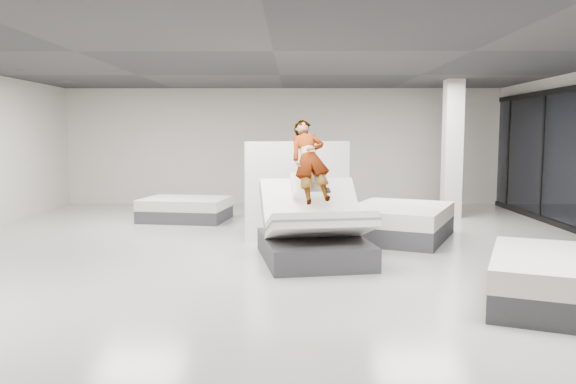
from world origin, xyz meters
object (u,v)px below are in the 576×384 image
object	(u,v)px
hero_bed	(314,234)
divider_panel	(298,190)
person	(310,178)
flat_bed_right_near	(564,281)
remote	(328,190)
flat_bed_left_far	(186,209)
flat_bed_right_far	(399,222)
column	(452,149)

from	to	relation	value
hero_bed	divider_panel	size ratio (longest dim) A/B	1.13
person	flat_bed_right_near	world-z (taller)	person
remote	flat_bed_left_far	world-z (taller)	remote
flat_bed_left_far	person	bearing A→B (deg)	-53.62
flat_bed_right_far	column	xyz separation A→B (m)	(1.72, 2.70, 1.29)
remote	column	xyz separation A→B (m)	(3.16, 4.53, 0.50)
remote	divider_panel	bearing A→B (deg)	94.34
hero_bed	remote	size ratio (longest dim) A/B	16.22
remote	flat_bed_right_near	size ratio (longest dim) A/B	0.06
column	flat_bed_right_near	bearing A→B (deg)	-94.97
person	flat_bed_left_far	bearing A→B (deg)	116.45
hero_bed	flat_bed_left_far	distance (m)	4.86
flat_bed_right_far	column	size ratio (longest dim) A/B	0.86
hero_bed	flat_bed_right_far	world-z (taller)	hero_bed
person	flat_bed_left_far	distance (m)	4.67
person	flat_bed_left_far	xyz separation A→B (m)	(-2.71, 3.67, -1.00)
remote	flat_bed_right_far	world-z (taller)	remote
person	flat_bed_right_far	size ratio (longest dim) A/B	0.56
remote	flat_bed_left_far	distance (m)	5.04
person	flat_bed_right_near	bearing A→B (deg)	-52.19
hero_bed	column	xyz separation A→B (m)	(3.38, 4.54, 1.19)
person	flat_bed_left_far	world-z (taller)	person
hero_bed	flat_bed_right_near	distance (m)	3.59
divider_panel	flat_bed_right_far	xyz separation A→B (m)	(1.90, 0.05, -0.60)
flat_bed_right_near	column	xyz separation A→B (m)	(0.59, 6.80, 1.31)
hero_bed	flat_bed_right_near	bearing A→B (deg)	-39.04
remote	column	world-z (taller)	column
person	flat_bed_right_far	world-z (taller)	person
person	remote	size ratio (longest dim) A/B	10.91
flat_bed_left_far	flat_bed_right_far	bearing A→B (deg)	-25.90
flat_bed_right_far	flat_bed_right_near	world-z (taller)	flat_bed_right_far
flat_bed_right_near	flat_bed_left_far	size ratio (longest dim) A/B	1.23
flat_bed_right_far	hero_bed	bearing A→B (deg)	-132.05
hero_bed	person	xyz separation A→B (m)	(-0.06, 0.32, 0.85)
person	divider_panel	xyz separation A→B (m)	(-0.18, 1.47, -0.35)
hero_bed	column	distance (m)	5.79
flat_bed_left_far	flat_bed_right_near	bearing A→B (deg)	-48.42
hero_bed	person	distance (m)	0.91
person	hero_bed	bearing A→B (deg)	-90.00
flat_bed_right_far	column	world-z (taller)	column
remote	column	size ratio (longest dim) A/B	0.04
divider_panel	flat_bed_right_far	world-z (taller)	divider_panel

